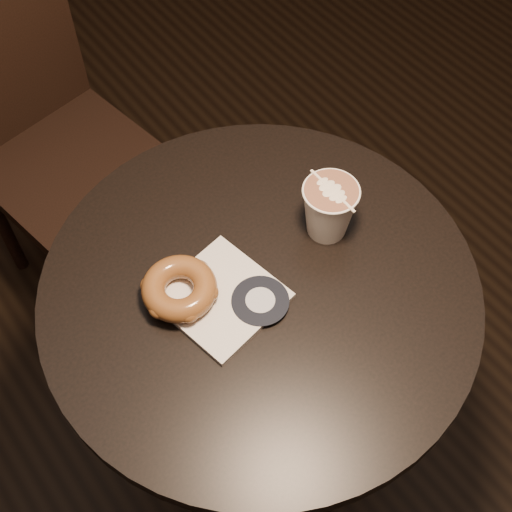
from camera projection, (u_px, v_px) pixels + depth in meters
name	position (u px, v px, depth m)	size (l,w,h in m)	color
cafe_table	(259.00, 343.00, 1.29)	(0.70, 0.70, 0.75)	black
chair	(36.00, 115.00, 1.63)	(0.43, 0.43, 0.95)	black
pastry_bag	(221.00, 297.00, 1.10)	(0.16, 0.16, 0.01)	silver
doughnut	(179.00, 288.00, 1.09)	(0.12, 0.12, 0.04)	brown
latte_cup	(329.00, 210.00, 1.14)	(0.09, 0.09, 0.10)	white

